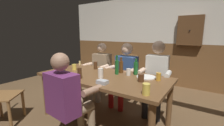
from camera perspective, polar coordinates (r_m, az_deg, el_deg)
ground_plane at (r=2.81m, az=-1.03°, el=-18.70°), size 6.86×6.86×0.00m
back_wall_upper at (r=4.51m, az=16.06°, el=15.29°), size 5.72×0.12×1.27m
back_wall_wainscot at (r=4.57m, az=15.27°, el=0.16°), size 5.72×0.12×1.13m
dining_table at (r=2.42m, az=-3.37°, el=-6.67°), size 2.02×0.95×0.75m
person_0 at (r=3.31m, az=-4.37°, el=-1.87°), size 0.52×0.54×1.19m
person_1 at (r=2.99m, az=4.66°, el=-2.99°), size 0.56×0.55×1.21m
person_2 at (r=2.75m, az=16.05°, el=-4.09°), size 0.53×0.54×1.27m
person_3 at (r=1.94m, az=-16.03°, el=-11.88°), size 0.56×0.54×1.19m
chair_empty_near_left at (r=3.74m, az=5.97°, el=-3.24°), size 0.52×0.52×0.88m
table_candle at (r=3.22m, az=-11.87°, el=0.01°), size 0.04×0.04×0.08m
condiment_caddy at (r=1.99m, az=-3.59°, el=-7.04°), size 0.14×0.10×0.05m
plate_0 at (r=2.32m, az=12.49°, el=-5.10°), size 0.28×0.28×0.01m
bottle_0 at (r=2.51m, az=3.40°, el=-1.31°), size 0.06×0.06×0.26m
bottle_1 at (r=2.38m, az=-17.67°, el=-3.06°), size 0.06×0.06×0.22m
bottle_2 at (r=2.44m, az=8.81°, el=-1.81°), size 0.07×0.07×0.25m
bottle_3 at (r=2.43m, az=1.81°, el=-1.36°), size 0.06×0.06×0.31m
pint_glass_0 at (r=2.80m, az=-6.14°, el=-0.84°), size 0.07×0.07×0.14m
pint_glass_1 at (r=2.27m, az=-4.25°, el=-3.68°), size 0.08×0.08×0.14m
pint_glass_2 at (r=2.25m, az=-11.93°, el=-3.75°), size 0.06×0.06×0.16m
pint_glass_3 at (r=2.80m, az=-13.81°, el=-1.46°), size 0.07×0.07×0.10m
pint_glass_4 at (r=2.38m, az=6.12°, el=-3.35°), size 0.07×0.07×0.11m
pint_glass_5 at (r=2.21m, az=16.85°, el=-4.87°), size 0.07×0.07×0.11m
pint_glass_6 at (r=2.88m, az=-17.77°, el=-1.20°), size 0.07×0.07×0.12m
pint_glass_7 at (r=1.68m, az=12.57°, el=-9.47°), size 0.08×0.08×0.12m
pint_glass_8 at (r=2.11m, az=10.70°, el=-5.40°), size 0.08×0.08×0.11m
wall_dart_cabinet at (r=4.18m, az=26.96°, el=10.69°), size 0.56×0.15×0.70m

